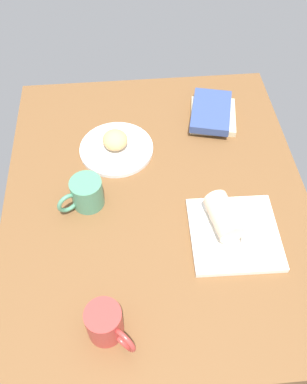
{
  "coord_description": "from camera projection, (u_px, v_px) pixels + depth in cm",
  "views": [
    {
      "loc": [
        -75.28,
        7.44,
        102.47
      ],
      "look_at": [
        -1.56,
        0.93,
        7.0
      ],
      "focal_mm": 38.96,
      "sensor_mm": 36.0,
      "label": 1
    }
  ],
  "objects": [
    {
      "name": "coffee_mug",
      "position": [
        106.0,
        324.0,
        0.95
      ],
      "size": [
        11.52,
        11.34,
        9.98
      ],
      "color": "#B23833",
      "rests_on": "dining_table"
    },
    {
      "name": "square_plate",
      "position": [
        234.0,
        234.0,
        1.15
      ],
      "size": [
        24.84,
        24.84,
        1.6
      ],
      "primitive_type": "cube",
      "rotation": [
        0.0,
        0.0,
        -0.03
      ],
      "color": "white",
      "rests_on": "dining_table"
    },
    {
      "name": "breakfast_wrap",
      "position": [
        223.0,
        216.0,
        1.13
      ],
      "size": [
        14.16,
        9.36,
        7.01
      ],
      "primitive_type": "cylinder",
      "rotation": [
        1.57,
        0.0,
        1.76
      ],
      "color": "beige",
      "rests_on": "square_plate"
    },
    {
      "name": "book_stack",
      "position": [
        212.0,
        113.0,
        1.42
      ],
      "size": [
        22.74,
        18.59,
        4.88
      ],
      "color": "beige",
      "rests_on": "dining_table"
    },
    {
      "name": "second_mug",
      "position": [
        86.0,
        193.0,
        1.18
      ],
      "size": [
        9.96,
        13.03,
        9.24
      ],
      "color": "#4C8C6B",
      "rests_on": "dining_table"
    },
    {
      "name": "dining_table",
      "position": [
        156.0,
        198.0,
        1.26
      ],
      "size": [
        110.0,
        90.0,
        4.0
      ],
      "primitive_type": "cube",
      "color": "brown",
      "rests_on": "ground"
    },
    {
      "name": "sauce_cup",
      "position": [
        252.0,
        241.0,
        1.11
      ],
      "size": [
        5.98,
        5.98,
        2.66
      ],
      "color": "silver",
      "rests_on": "square_plate"
    },
    {
      "name": "round_plate",
      "position": [
        117.0,
        149.0,
        1.35
      ],
      "size": [
        23.7,
        23.7,
        1.4
      ],
      "primitive_type": "cylinder",
      "color": "white",
      "rests_on": "dining_table"
    },
    {
      "name": "scone_pastry",
      "position": [
        115.0,
        140.0,
        1.32
      ],
      "size": [
        9.77,
        9.48,
        5.51
      ],
      "primitive_type": "ellipsoid",
      "rotation": [
        0.0,
        0.0,
        3.34
      ],
      "color": "tan",
      "rests_on": "round_plate"
    }
  ]
}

